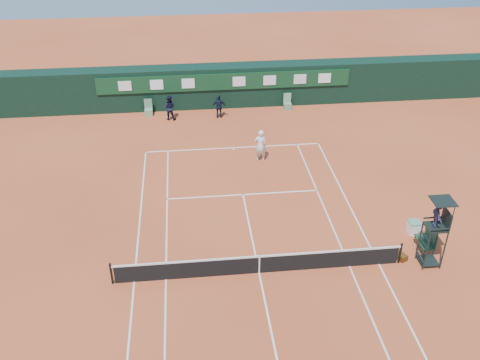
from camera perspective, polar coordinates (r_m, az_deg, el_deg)
The scene contains 14 objects.
ground at distance 24.10m, azimuth 2.05°, elevation -9.86°, with size 90.00×90.00×0.00m, color #C4542E.
court_lines at distance 24.10m, azimuth 2.05°, elevation -9.85°, with size 11.05×23.85×0.01m.
tennis_net at distance 23.77m, azimuth 2.07°, elevation -8.93°, with size 12.90×0.10×1.10m.
back_wall at distance 39.46m, azimuth -1.71°, elevation 10.05°, with size 40.00×1.65×3.00m.
linesman_chair_left at distance 38.75m, azimuth -9.72°, elevation 7.28°, with size 0.55×0.50×1.15m.
linesman_chair_right at distance 39.34m, azimuth 5.08°, elevation 7.99°, with size 0.55×0.50×1.15m.
umpire_chair at distance 24.58m, azimuth 20.32°, elevation -3.95°, with size 0.96×0.95×3.42m.
player_bench at distance 26.45m, azimuth 19.37°, elevation -6.00°, with size 0.55×1.20×1.10m.
tennis_bag at distance 25.85m, azimuth 16.60°, elevation -7.67°, with size 0.35×0.79×0.30m, color black.
cooler at distance 27.53m, azimuth 18.06°, elevation -4.80°, with size 0.57×0.57×0.65m.
tennis_ball at distance 30.10m, azimuth 2.80°, elevation -0.40°, with size 0.06×0.06×0.06m, color #B0CF30.
player at distance 32.01m, azimuth 2.20°, elevation 3.70°, with size 0.74×0.48×2.02m, color white.
ball_kid_left at distance 37.63m, azimuth -7.55°, elevation 7.67°, with size 0.87×0.68×1.78m, color black.
ball_kid_right at distance 37.62m, azimuth -2.25°, elevation 7.83°, with size 0.98×0.41×1.67m, color black.
Camera 1 is at (-2.78, -17.89, 15.90)m, focal length 40.00 mm.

